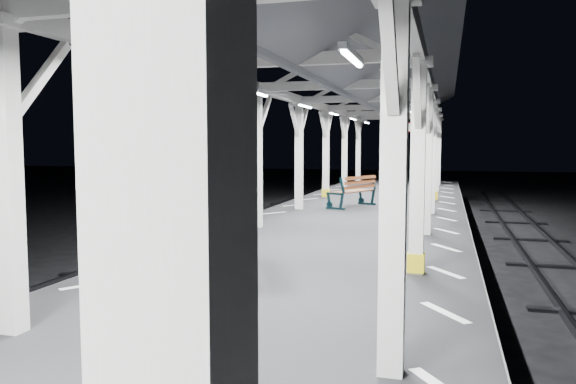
% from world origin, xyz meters
% --- Properties ---
extents(ground, '(120.00, 120.00, 0.00)m').
position_xyz_m(ground, '(0.00, 0.00, 0.00)').
color(ground, black).
rests_on(ground, ground).
extents(platform, '(6.00, 50.00, 1.00)m').
position_xyz_m(platform, '(0.00, 0.00, 0.50)').
color(platform, black).
rests_on(platform, ground).
extents(hazard_stripes_left, '(1.00, 48.00, 0.01)m').
position_xyz_m(hazard_stripes_left, '(-2.45, 0.00, 1.00)').
color(hazard_stripes_left, silver).
rests_on(hazard_stripes_left, platform).
extents(hazard_stripes_right, '(1.00, 48.00, 0.01)m').
position_xyz_m(hazard_stripes_right, '(2.45, 0.00, 1.00)').
color(hazard_stripes_right, silver).
rests_on(hazard_stripes_right, platform).
extents(canopy, '(5.40, 49.00, 4.65)m').
position_xyz_m(canopy, '(0.00, -0.02, 4.56)').
color(canopy, silver).
rests_on(canopy, platform).
extents(bench_mid, '(1.37, 1.98, 1.01)m').
position_xyz_m(bench_mid, '(-0.62, 0.91, 1.54)').
color(bench_mid, black).
rests_on(bench_mid, platform).
extents(bench_far, '(1.40, 1.99, 1.02)m').
position_xyz_m(bench_far, '(-0.41, 11.02, 1.54)').
color(bench_far, black).
rests_on(bench_far, platform).
extents(bench_extra, '(0.91, 1.87, 0.97)m').
position_xyz_m(bench_extra, '(0.35, 17.82, 1.52)').
color(bench_extra, black).
rests_on(bench_extra, platform).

